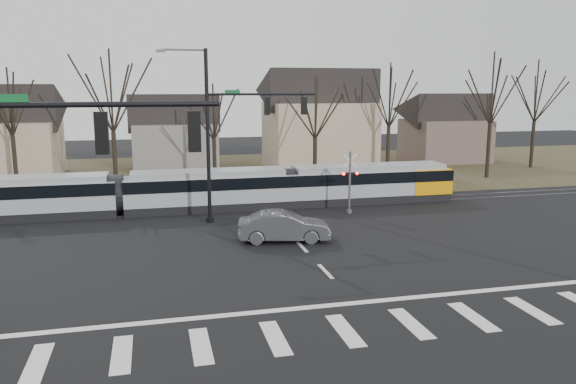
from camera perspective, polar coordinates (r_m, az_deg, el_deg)
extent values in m
plane|color=black|center=(23.31, 5.32, -9.57)|extent=(140.00, 140.00, 0.00)
cube|color=#38331E|center=(53.75, -5.82, 1.99)|extent=(140.00, 28.00, 0.01)
cube|color=silver|center=(18.82, -24.13, -15.58)|extent=(0.60, 2.60, 0.01)
cube|color=silver|center=(18.52, -16.54, -15.51)|extent=(0.60, 2.60, 0.01)
cube|color=silver|center=(18.52, -8.84, -15.17)|extent=(0.60, 2.60, 0.01)
cube|color=silver|center=(18.83, -1.31, -14.58)|extent=(0.60, 2.60, 0.01)
cube|color=silver|center=(19.44, 5.82, -13.80)|extent=(0.60, 2.60, 0.01)
cube|color=silver|center=(20.31, 12.38, -12.89)|extent=(0.60, 2.60, 0.01)
cube|color=silver|center=(21.42, 18.29, -11.93)|extent=(0.60, 2.60, 0.01)
cube|color=silver|center=(22.73, 23.53, -10.96)|extent=(0.60, 2.60, 0.01)
cube|color=silver|center=(21.72, 6.90, -11.12)|extent=(28.00, 0.35, 0.01)
cube|color=silver|center=(25.09, 3.83, -8.04)|extent=(0.18, 2.00, 0.01)
cube|color=silver|center=(28.76, 1.42, -5.57)|extent=(0.18, 2.00, 0.01)
cube|color=silver|center=(32.50, -0.42, -3.66)|extent=(0.18, 2.00, 0.01)
cube|color=silver|center=(36.29, -1.87, -2.15)|extent=(0.18, 2.00, 0.01)
cube|color=silver|center=(40.13, -3.05, -0.92)|extent=(0.18, 2.00, 0.01)
cube|color=silver|center=(44.00, -4.02, 0.10)|extent=(0.18, 2.00, 0.01)
cube|color=silver|center=(47.88, -4.83, 0.95)|extent=(0.18, 2.00, 0.01)
cube|color=silver|center=(51.79, -5.52, 1.67)|extent=(0.18, 2.00, 0.01)
cube|color=#59595E|center=(37.34, -2.22, -1.75)|extent=(90.00, 0.12, 0.06)
cube|color=#59595E|center=(38.68, -2.63, -1.31)|extent=(90.00, 0.12, 0.06)
cube|color=gray|center=(38.15, -25.85, -0.58)|extent=(11.73, 2.53, 2.63)
cube|color=black|center=(38.06, -25.91, 0.21)|extent=(11.75, 2.56, 0.77)
cube|color=gray|center=(37.43, -8.04, 0.20)|extent=(10.83, 2.53, 2.63)
cube|color=black|center=(37.34, -8.06, 1.00)|extent=(10.85, 2.56, 0.77)
cube|color=gray|center=(40.10, 8.20, 0.89)|extent=(11.73, 2.53, 2.63)
cube|color=black|center=(40.02, 8.22, 1.64)|extent=(11.75, 2.56, 0.77)
cube|color=#F19D07|center=(41.93, 13.83, 1.22)|extent=(2.89, 2.58, 1.76)
imported|color=#414147|center=(29.59, -0.41, -3.52)|extent=(3.37, 5.41, 1.59)
cylinder|color=black|center=(14.73, -19.83, 8.35)|extent=(6.50, 0.14, 0.14)
cube|color=#0C5926|center=(15.01, -26.59, 8.46)|extent=(0.90, 0.03, 0.22)
cube|color=black|center=(14.74, -18.40, 5.70)|extent=(0.32, 0.32, 1.05)
sphere|color=#FF0C07|center=(14.72, -18.48, 6.98)|extent=(0.22, 0.22, 0.22)
cube|color=black|center=(14.73, -9.51, 6.10)|extent=(0.32, 0.32, 1.05)
sphere|color=#FF0C07|center=(14.71, -9.55, 7.38)|extent=(0.22, 0.22, 0.22)
cylinder|color=black|center=(33.44, -8.15, 5.50)|extent=(0.22, 0.22, 10.20)
cylinder|color=black|center=(34.23, -7.93, -2.78)|extent=(0.44, 0.44, 0.30)
cylinder|color=black|center=(33.78, -2.68, 9.89)|extent=(6.50, 0.14, 0.14)
cube|color=#0C5926|center=(33.49, -5.67, 10.10)|extent=(0.90, 0.03, 0.22)
cube|color=black|center=(33.86, -2.13, 8.71)|extent=(0.32, 0.32, 1.05)
sphere|color=#FF0C07|center=(33.85, -2.13, 9.27)|extent=(0.22, 0.22, 0.22)
cube|color=black|center=(34.39, 1.63, 8.75)|extent=(0.32, 0.32, 1.05)
sphere|color=#FF0C07|center=(34.38, 1.63, 9.30)|extent=(0.22, 0.22, 0.22)
cube|color=#59595B|center=(33.22, -12.80, 13.81)|extent=(0.55, 0.22, 0.14)
cylinder|color=#59595B|center=(36.12, 6.29, 0.96)|extent=(0.14, 0.14, 4.00)
cylinder|color=#59595B|center=(36.49, 6.23, -1.98)|extent=(0.36, 0.36, 0.20)
cube|color=silver|center=(35.92, 6.34, 3.16)|extent=(0.95, 0.04, 0.95)
cube|color=silver|center=(35.92, 6.34, 3.16)|extent=(0.95, 0.04, 0.95)
cube|color=black|center=(36.03, 6.31, 1.90)|extent=(1.00, 0.10, 0.12)
sphere|color=#FF0C07|center=(35.80, 5.68, 1.86)|extent=(0.18, 0.18, 0.18)
sphere|color=#FF0C07|center=(36.11, 7.02, 1.90)|extent=(0.18, 0.18, 0.18)
cube|color=tan|center=(56.39, -26.78, 3.87)|extent=(9.00, 8.00, 5.00)
cube|color=slate|center=(56.99, -11.43, 4.60)|extent=(8.00, 7.00, 4.50)
cube|color=tan|center=(56.25, 3.13, 5.74)|extent=(10.00, 8.00, 6.50)
cube|color=brown|center=(64.08, 15.59, 5.07)|extent=(8.00, 7.00, 4.50)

